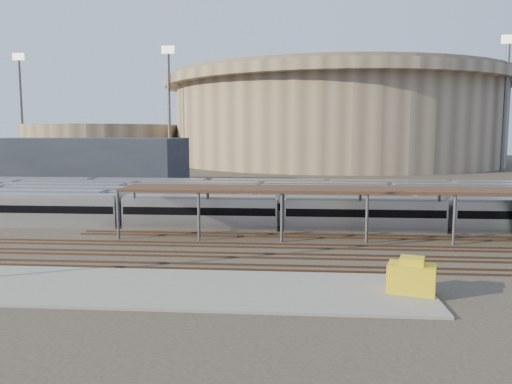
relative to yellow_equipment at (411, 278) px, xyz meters
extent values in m
plane|color=#383026|center=(-18.50, 14.93, -1.18)|extent=(420.00, 420.00, 0.00)
cube|color=gray|center=(-23.50, -0.07, -1.08)|extent=(50.00, 9.00, 0.20)
cube|color=#B7B7BC|center=(-28.42, 22.93, 0.62)|extent=(112.00, 2.90, 3.60)
cube|color=#B7B7BC|center=(-12.90, 27.13, 0.62)|extent=(112.00, 2.90, 3.60)
cube|color=#B7B7BC|center=(-10.69, 31.33, 0.62)|extent=(112.00, 2.90, 3.60)
cube|color=#B7B7BC|center=(-13.44, 35.53, 0.62)|extent=(112.00, 2.90, 3.60)
cube|color=#B7B7BC|center=(-13.03, 39.73, 0.62)|extent=(112.00, 2.90, 3.60)
cube|color=#B7B7BC|center=(-21.82, 43.93, 0.62)|extent=(112.00, 2.90, 3.60)
cylinder|color=#4F5054|center=(-26.50, 16.23, 1.32)|extent=(0.30, 0.30, 5.00)
cylinder|color=#4F5054|center=(-26.50, 21.63, 1.32)|extent=(0.30, 0.30, 5.00)
cylinder|color=#4F5054|center=(-17.93, 16.23, 1.32)|extent=(0.30, 0.30, 5.00)
cylinder|color=#4F5054|center=(-17.93, 21.63, 1.32)|extent=(0.30, 0.30, 5.00)
cylinder|color=#4F5054|center=(-9.36, 16.23, 1.32)|extent=(0.30, 0.30, 5.00)
cylinder|color=#4F5054|center=(-9.36, 21.63, 1.32)|extent=(0.30, 0.30, 5.00)
cylinder|color=#4F5054|center=(-0.79, 16.23, 1.32)|extent=(0.30, 0.30, 5.00)
cylinder|color=#4F5054|center=(-0.79, 21.63, 1.32)|extent=(0.30, 0.30, 5.00)
cylinder|color=#4F5054|center=(7.79, 16.23, 1.32)|extent=(0.30, 0.30, 5.00)
cylinder|color=#4F5054|center=(7.79, 21.63, 1.32)|extent=(0.30, 0.30, 5.00)
cube|color=#372416|center=(3.50, 18.93, 3.97)|extent=(60.00, 6.00, 0.30)
cube|color=#4C3323|center=(-18.50, 13.18, -1.09)|extent=(170.00, 0.12, 0.18)
cube|color=#4C3323|center=(-18.50, 14.68, -1.09)|extent=(170.00, 0.12, 0.18)
cube|color=#4C3323|center=(-18.50, 9.18, -1.09)|extent=(170.00, 0.12, 0.18)
cube|color=#4C3323|center=(-18.50, 10.68, -1.09)|extent=(170.00, 0.12, 0.18)
cube|color=#4C3323|center=(-18.50, 5.18, -1.09)|extent=(170.00, 0.12, 0.18)
cube|color=#4C3323|center=(-18.50, 6.68, -1.09)|extent=(170.00, 0.12, 0.18)
cylinder|color=gray|center=(6.50, 154.93, 12.82)|extent=(116.00, 116.00, 28.00)
cylinder|color=gray|center=(6.50, 154.93, 28.32)|extent=(124.00, 124.00, 3.00)
cylinder|color=#695E4B|center=(6.50, 154.93, 30.57)|extent=(120.00, 120.00, 1.50)
cylinder|color=gray|center=(-78.50, 144.93, 5.82)|extent=(56.00, 56.00, 14.00)
cube|color=#1E232D|center=(-53.50, 69.93, 3.82)|extent=(42.00, 20.00, 10.00)
cylinder|color=#4F5054|center=(-48.50, 124.93, 16.82)|extent=(1.00, 1.00, 36.00)
cube|color=#FFF2CC|center=(-48.50, 124.93, 36.02)|extent=(4.00, 0.60, 2.40)
cylinder|color=#4F5054|center=(-103.50, 134.93, 16.82)|extent=(1.00, 1.00, 36.00)
cube|color=#FFF2CC|center=(-103.50, 134.93, 36.02)|extent=(4.00, 0.60, 2.40)
cylinder|color=#4F5054|center=(51.50, 114.93, 16.82)|extent=(1.00, 1.00, 36.00)
cube|color=#FFF2CC|center=(51.50, 114.93, 36.02)|extent=(4.00, 0.60, 2.40)
cylinder|color=#4F5054|center=(-28.50, 174.93, 16.82)|extent=(1.00, 1.00, 36.00)
cube|color=#FFF2CC|center=(-28.50, 174.93, 36.02)|extent=(4.00, 0.60, 2.40)
cube|color=gold|center=(0.00, 0.00, 0.00)|extent=(3.59, 2.81, 1.97)
camera|label=1|loc=(-8.04, -34.01, 9.92)|focal=35.00mm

